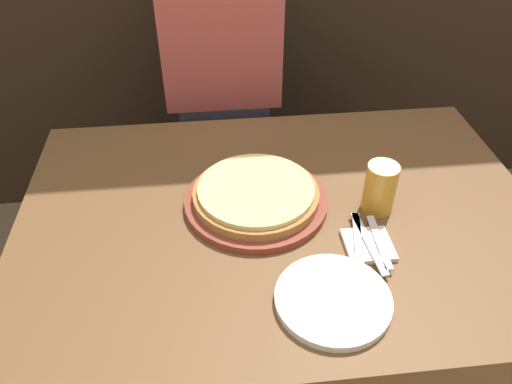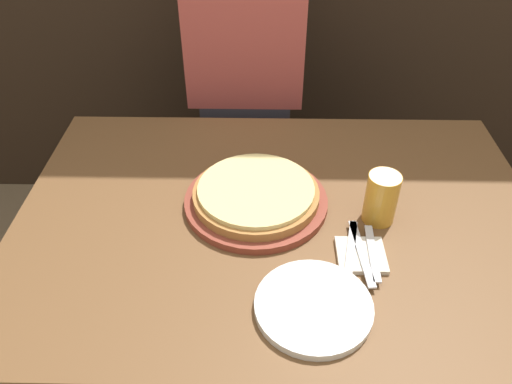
# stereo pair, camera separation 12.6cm
# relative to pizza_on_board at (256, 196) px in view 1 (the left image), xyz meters

# --- Properties ---
(ground_plane) EXTENTS (12.00, 12.00, 0.00)m
(ground_plane) POSITION_rel_pizza_on_board_xyz_m (0.06, -0.04, -0.75)
(ground_plane) COLOR #756047
(dining_table) EXTENTS (1.32, 0.94, 0.72)m
(dining_table) POSITION_rel_pizza_on_board_xyz_m (0.06, -0.04, -0.39)
(dining_table) COLOR brown
(dining_table) RESTS_ON ground_plane
(pizza_on_board) EXTENTS (0.37, 0.37, 0.06)m
(pizza_on_board) POSITION_rel_pizza_on_board_xyz_m (0.00, 0.00, 0.00)
(pizza_on_board) COLOR brown
(pizza_on_board) RESTS_ON dining_table
(beer_glass) EXTENTS (0.08, 0.08, 0.13)m
(beer_glass) POSITION_rel_pizza_on_board_xyz_m (0.30, -0.05, 0.05)
(beer_glass) COLOR gold
(beer_glass) RESTS_ON dining_table
(dinner_plate) EXTENTS (0.24, 0.24, 0.02)m
(dinner_plate) POSITION_rel_pizza_on_board_xyz_m (0.12, -0.33, -0.02)
(dinner_plate) COLOR silver
(dinner_plate) RESTS_ON dining_table
(napkin_stack) EXTENTS (0.11, 0.11, 0.01)m
(napkin_stack) POSITION_rel_pizza_on_board_xyz_m (0.24, -0.18, -0.02)
(napkin_stack) COLOR beige
(napkin_stack) RESTS_ON dining_table
(fork) EXTENTS (0.06, 0.21, 0.00)m
(fork) POSITION_rel_pizza_on_board_xyz_m (0.22, -0.18, -0.01)
(fork) COLOR silver
(fork) RESTS_ON napkin_stack
(dinner_knife) EXTENTS (0.03, 0.21, 0.00)m
(dinner_knife) POSITION_rel_pizza_on_board_xyz_m (0.24, -0.18, -0.01)
(dinner_knife) COLOR silver
(dinner_knife) RESTS_ON napkin_stack
(spoon) EXTENTS (0.03, 0.18, 0.00)m
(spoon) POSITION_rel_pizza_on_board_xyz_m (0.27, -0.18, -0.01)
(spoon) COLOR silver
(spoon) RESTS_ON napkin_stack
(diner_person) EXTENTS (0.39, 0.21, 1.33)m
(diner_person) POSITION_rel_pizza_on_board_xyz_m (-0.05, 0.62, -0.09)
(diner_person) COLOR #33333D
(diner_person) RESTS_ON ground_plane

